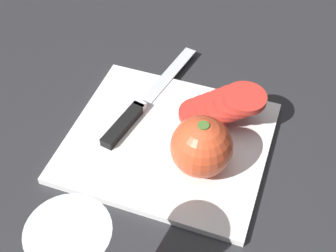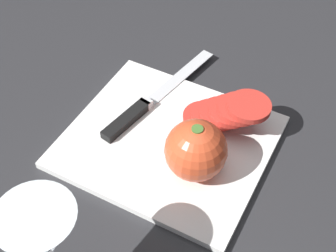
{
  "view_description": "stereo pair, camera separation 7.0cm",
  "coord_description": "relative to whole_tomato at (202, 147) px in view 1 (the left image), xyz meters",
  "views": [
    {
      "loc": [
        0.17,
        -0.46,
        0.56
      ],
      "look_at": [
        0.02,
        -0.02,
        0.04
      ],
      "focal_mm": 50.0,
      "sensor_mm": 36.0,
      "label": 1
    },
    {
      "loc": [
        0.24,
        -0.43,
        0.56
      ],
      "look_at": [
        0.02,
        -0.02,
        0.04
      ],
      "focal_mm": 50.0,
      "sensor_mm": 36.0,
      "label": 2
    }
  ],
  "objects": [
    {
      "name": "cutting_board",
      "position": [
        -0.06,
        0.03,
        -0.05
      ],
      "size": [
        0.3,
        0.27,
        0.01
      ],
      "color": "white",
      "rests_on": "ground_plane"
    },
    {
      "name": "whole_tomato",
      "position": [
        0.0,
        0.0,
        0.0
      ],
      "size": [
        0.09,
        0.09,
        0.09
      ],
      "color": "#DB4C28",
      "rests_on": "cutting_board"
    },
    {
      "name": "tomato_slice_stack_near",
      "position": [
        0.0,
        0.1,
        -0.02
      ],
      "size": [
        0.13,
        0.08,
        0.06
      ],
      "color": "red",
      "rests_on": "cutting_board"
    },
    {
      "name": "ground_plane",
      "position": [
        -0.08,
        0.05,
        -0.06
      ],
      "size": [
        3.0,
        3.0,
        0.0
      ],
      "primitive_type": "plane",
      "color": "#28282B"
    },
    {
      "name": "knife",
      "position": [
        -0.13,
        0.06,
        -0.04
      ],
      "size": [
        0.07,
        0.27,
        0.01
      ],
      "rotation": [
        0.0,
        0.0,
        1.38
      ],
      "color": "silver",
      "rests_on": "cutting_board"
    }
  ]
}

